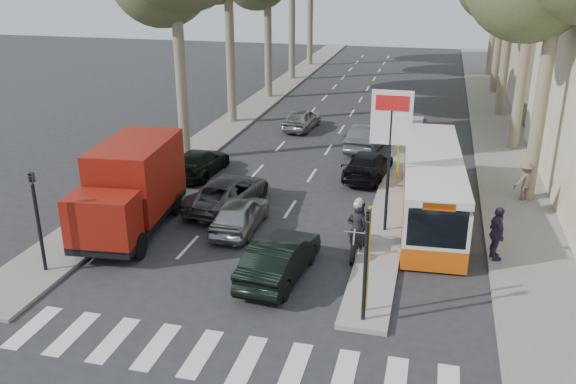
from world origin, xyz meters
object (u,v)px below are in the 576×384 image
Objects in this scene: red_truck at (132,187)px; motorcycle at (357,227)px; dark_hatchback at (280,258)px; silver_hatchback at (240,214)px; city_bus at (431,185)px.

motorcycle is (8.72, 0.26, -0.87)m from red_truck.
dark_hatchback is at bearing -130.20° from motorcycle.
dark_hatchback is 3.46m from motorcycle.
dark_hatchback is 1.83× the size of motorcycle.
dark_hatchback is 0.67× the size of red_truck.
red_truck reaches higher than silver_hatchback.
silver_hatchback is at bearing 8.31° from red_truck.
city_bus reaches higher than dark_hatchback.
silver_hatchback is at bearing -47.70° from dark_hatchback.
red_truck is at bearing 13.83° from silver_hatchback.
dark_hatchback is 0.43× the size of city_bus.
red_truck is at bearing -14.26° from dark_hatchback.
dark_hatchback is 8.03m from city_bus.
city_bus is 4.59m from motorcycle.
motorcycle is at bearing -4.05° from red_truck.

